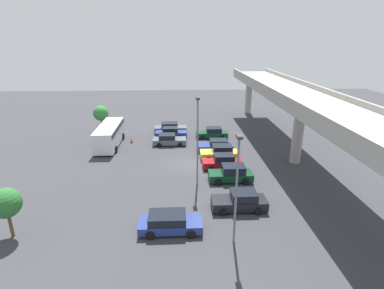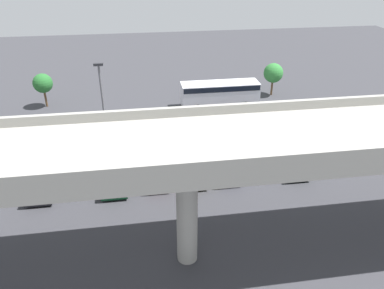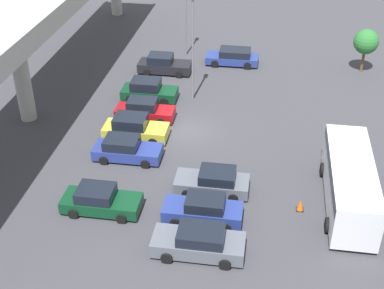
{
  "view_description": "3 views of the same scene",
  "coord_description": "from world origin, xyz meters",
  "px_view_note": "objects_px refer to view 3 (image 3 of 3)",
  "views": [
    {
      "loc": [
        31.69,
        -1.41,
        13.67
      ],
      "look_at": [
        -0.73,
        0.14,
        2.15
      ],
      "focal_mm": 28.0,
      "sensor_mm": 36.0,
      "label": 1
    },
    {
      "loc": [
        2.19,
        28.41,
        16.47
      ],
      "look_at": [
        -1.93,
        1.27,
        1.73
      ],
      "focal_mm": 35.0,
      "sensor_mm": 36.0,
      "label": 2
    },
    {
      "loc": [
        -32.96,
        -5.43,
        19.76
      ],
      "look_at": [
        -3.6,
        -0.89,
        1.13
      ],
      "focal_mm": 50.0,
      "sensor_mm": 36.0,
      "label": 3
    }
  ],
  "objects_px": {
    "shuttle_bus": "(350,180)",
    "traffic_cone": "(300,205)",
    "parked_car_3": "(126,149)",
    "lamp_post_near_aisle": "(193,40)",
    "parked_car_4": "(134,128)",
    "parked_car_5": "(144,110)",
    "parked_car_6": "(148,91)",
    "parked_car_8": "(233,57)",
    "parked_car_1": "(203,210)",
    "lamp_post_mid_lot": "(186,6)",
    "parked_car_9": "(100,200)",
    "parked_car_0": "(199,242)",
    "parked_car_2": "(213,182)",
    "parked_car_7": "(164,65)",
    "tree_front_centre": "(366,42)"
  },
  "relations": [
    {
      "from": "shuttle_bus",
      "to": "traffic_cone",
      "type": "xyz_separation_m",
      "value": [
        -1.04,
        2.7,
        -1.36
      ]
    },
    {
      "from": "parked_car_3",
      "to": "traffic_cone",
      "type": "distance_m",
      "value": 11.98
    },
    {
      "from": "lamp_post_near_aisle",
      "to": "parked_car_4",
      "type": "bearing_deg",
      "value": 154.16
    },
    {
      "from": "shuttle_bus",
      "to": "lamp_post_near_aisle",
      "type": "height_order",
      "value": "lamp_post_near_aisle"
    },
    {
      "from": "parked_car_5",
      "to": "parked_car_6",
      "type": "distance_m",
      "value": 3.23
    },
    {
      "from": "parked_car_8",
      "to": "shuttle_bus",
      "type": "relative_size",
      "value": 0.54
    },
    {
      "from": "parked_car_5",
      "to": "lamp_post_near_aisle",
      "type": "bearing_deg",
      "value": 50.63
    },
    {
      "from": "parked_car_1",
      "to": "lamp_post_near_aisle",
      "type": "xyz_separation_m",
      "value": [
        14.73,
        2.86,
        4.3
      ]
    },
    {
      "from": "parked_car_4",
      "to": "parked_car_5",
      "type": "xyz_separation_m",
      "value": [
        2.76,
        -0.07,
        -0.04
      ]
    },
    {
      "from": "lamp_post_mid_lot",
      "to": "parked_car_8",
      "type": "bearing_deg",
      "value": -108.33
    },
    {
      "from": "parked_car_4",
      "to": "parked_car_9",
      "type": "xyz_separation_m",
      "value": [
        -8.17,
        -0.01,
        -0.09
      ]
    },
    {
      "from": "parked_car_0",
      "to": "parked_car_1",
      "type": "bearing_deg",
      "value": -86.97
    },
    {
      "from": "parked_car_1",
      "to": "parked_car_6",
      "type": "relative_size",
      "value": 1.02
    },
    {
      "from": "parked_car_2",
      "to": "parked_car_7",
      "type": "distance_m",
      "value": 17.83
    },
    {
      "from": "parked_car_2",
      "to": "parked_car_7",
      "type": "bearing_deg",
      "value": -68.96
    },
    {
      "from": "parked_car_5",
      "to": "shuttle_bus",
      "type": "relative_size",
      "value": 0.5
    },
    {
      "from": "parked_car_7",
      "to": "shuttle_bus",
      "type": "xyz_separation_m",
      "value": [
        -16.67,
        -14.32,
        0.95
      ]
    },
    {
      "from": "parked_car_2",
      "to": "parked_car_7",
      "type": "height_order",
      "value": "parked_car_7"
    },
    {
      "from": "parked_car_0",
      "to": "parked_car_2",
      "type": "xyz_separation_m",
      "value": [
        5.48,
        -0.09,
        -0.05
      ]
    },
    {
      "from": "parked_car_2",
      "to": "lamp_post_mid_lot",
      "type": "distance_m",
      "value": 21.91
    },
    {
      "from": "shuttle_bus",
      "to": "lamp_post_mid_lot",
      "type": "relative_size",
      "value": 1.1
    },
    {
      "from": "parked_car_0",
      "to": "lamp_post_near_aisle",
      "type": "distance_m",
      "value": 18.13
    },
    {
      "from": "parked_car_3",
      "to": "lamp_post_mid_lot",
      "type": "xyz_separation_m",
      "value": [
        18.21,
        -1.04,
        3.97
      ]
    },
    {
      "from": "lamp_post_mid_lot",
      "to": "parked_car_4",
      "type": "bearing_deg",
      "value": 175.82
    },
    {
      "from": "parked_car_2",
      "to": "parked_car_4",
      "type": "xyz_separation_m",
      "value": [
        5.36,
        6.24,
        0.09
      ]
    },
    {
      "from": "tree_front_centre",
      "to": "traffic_cone",
      "type": "relative_size",
      "value": 5.5
    },
    {
      "from": "parked_car_2",
      "to": "parked_car_3",
      "type": "distance_m",
      "value": 6.72
    },
    {
      "from": "parked_car_3",
      "to": "parked_car_7",
      "type": "xyz_separation_m",
      "value": [
        13.93,
        0.25,
        0.04
      ]
    },
    {
      "from": "parked_car_1",
      "to": "shuttle_bus",
      "type": "distance_m",
      "value": 8.67
    },
    {
      "from": "parked_car_8",
      "to": "tree_front_centre",
      "type": "distance_m",
      "value": 11.63
    },
    {
      "from": "parked_car_7",
      "to": "parked_car_8",
      "type": "xyz_separation_m",
      "value": [
        2.76,
        -5.88,
        -0.04
      ]
    },
    {
      "from": "parked_car_5",
      "to": "parked_car_4",
      "type": "bearing_deg",
      "value": -91.52
    },
    {
      "from": "parked_car_7",
      "to": "lamp_post_mid_lot",
      "type": "relative_size",
      "value": 0.58
    },
    {
      "from": "parked_car_8",
      "to": "parked_car_0",
      "type": "bearing_deg",
      "value": 91.0
    },
    {
      "from": "traffic_cone",
      "to": "parked_car_7",
      "type": "bearing_deg",
      "value": 33.27
    },
    {
      "from": "tree_front_centre",
      "to": "parked_car_6",
      "type": "bearing_deg",
      "value": 115.24
    },
    {
      "from": "parked_car_5",
      "to": "parked_car_6",
      "type": "height_order",
      "value": "parked_car_6"
    },
    {
      "from": "lamp_post_near_aisle",
      "to": "traffic_cone",
      "type": "relative_size",
      "value": 12.43
    },
    {
      "from": "parked_car_0",
      "to": "shuttle_bus",
      "type": "xyz_separation_m",
      "value": [
        5.45,
        -8.01,
        0.95
      ]
    },
    {
      "from": "parked_car_0",
      "to": "parked_car_5",
      "type": "xyz_separation_m",
      "value": [
        13.6,
        6.08,
        -0.0
      ]
    },
    {
      "from": "parked_car_1",
      "to": "shuttle_bus",
      "type": "relative_size",
      "value": 0.51
    },
    {
      "from": "parked_car_5",
      "to": "lamp_post_mid_lot",
      "type": "xyz_separation_m",
      "value": [
        12.8,
        -1.06,
        3.93
      ]
    },
    {
      "from": "parked_car_5",
      "to": "lamp_post_near_aisle",
      "type": "relative_size",
      "value": 0.5
    },
    {
      "from": "parked_car_3",
      "to": "parked_car_5",
      "type": "bearing_deg",
      "value": 90.23
    },
    {
      "from": "parked_car_5",
      "to": "parked_car_8",
      "type": "bearing_deg",
      "value": 63.42
    },
    {
      "from": "lamp_post_mid_lot",
      "to": "parked_car_1",
      "type": "bearing_deg",
      "value": -168.41
    },
    {
      "from": "parked_car_3",
      "to": "parked_car_8",
      "type": "bearing_deg",
      "value": 71.38
    },
    {
      "from": "parked_car_4",
      "to": "lamp_post_mid_lot",
      "type": "height_order",
      "value": "lamp_post_mid_lot"
    },
    {
      "from": "parked_car_6",
      "to": "parked_car_7",
      "type": "distance_m",
      "value": 5.33
    },
    {
      "from": "parked_car_7",
      "to": "parked_car_2",
      "type": "bearing_deg",
      "value": -68.96
    }
  ]
}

